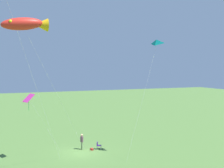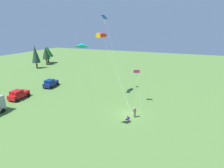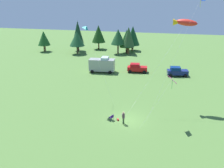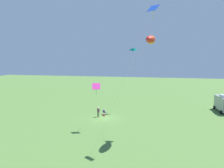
% 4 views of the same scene
% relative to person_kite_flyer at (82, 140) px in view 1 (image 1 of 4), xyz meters
% --- Properties ---
extents(ground_plane, '(160.00, 160.00, 0.00)m').
position_rel_person_kite_flyer_xyz_m(ground_plane, '(0.49, 1.17, -1.02)').
color(ground_plane, '#4D7335').
extents(person_kite_flyer, '(0.43, 0.54, 1.74)m').
position_rel_person_kite_flyer_xyz_m(person_kite_flyer, '(0.00, 0.00, 0.00)').
color(person_kite_flyer, '#3F5033').
rests_on(person_kite_flyer, ground).
extents(folding_chair, '(0.66, 0.66, 0.82)m').
position_rel_person_kite_flyer_xyz_m(folding_chair, '(-1.72, 0.63, -0.53)').
color(folding_chair, '#321469').
rests_on(folding_chair, ground).
extents(backpack_on_grass, '(0.36, 0.39, 0.22)m').
position_rel_person_kite_flyer_xyz_m(backpack_on_grass, '(-0.90, 0.76, -0.91)').
color(backpack_on_grass, '#AB2621').
rests_on(backpack_on_grass, ground).
extents(kite_large_fish, '(9.21, 9.50, 12.96)m').
position_rel_person_kite_flyer_xyz_m(kite_large_fish, '(7.00, 8.94, 11.35)').
color(kite_large_fish, red).
rests_on(kite_large_fish, ground).
extents(kite_delta_teal, '(4.46, 1.64, 12.13)m').
position_rel_person_kite_flyer_xyz_m(kite_delta_teal, '(-6.40, 5.15, 10.71)').
color(kite_delta_teal, '#0E8F8D').
rests_on(kite_delta_teal, ground).
extents(kite_diamond_rainbow, '(4.18, 2.76, 6.53)m').
position_rel_person_kite_flyer_xyz_m(kite_diamond_rainbow, '(5.86, 1.44, 5.00)').
color(kite_diamond_rainbow, '#E02E9D').
rests_on(kite_diamond_rainbow, ground).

